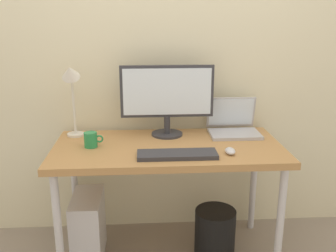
{
  "coord_description": "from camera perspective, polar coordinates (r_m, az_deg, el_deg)",
  "views": [
    {
      "loc": [
        -0.14,
        -2.16,
        1.5
      ],
      "look_at": [
        0.0,
        0.0,
        0.86
      ],
      "focal_mm": 40.92,
      "sensor_mm": 36.0,
      "label": 1
    }
  ],
  "objects": [
    {
      "name": "mouse",
      "position": [
        2.17,
        9.25,
        -3.69
      ],
      "size": [
        0.06,
        0.09,
        0.03
      ],
      "primitive_type": "ellipsoid",
      "color": "silver",
      "rests_on": "desk"
    },
    {
      "name": "laptop",
      "position": [
        2.54,
        9.66,
        0.21
      ],
      "size": [
        0.32,
        0.27,
        0.23
      ],
      "color": "#B2B2B7",
      "rests_on": "desk"
    },
    {
      "name": "desk",
      "position": [
        2.31,
        0.0,
        -4.48
      ],
      "size": [
        1.36,
        0.66,
        0.74
      ],
      "color": "#B7844C",
      "rests_on": "ground_plane"
    },
    {
      "name": "wastebasket",
      "position": [
        2.57,
        7.0,
        -15.37
      ],
      "size": [
        0.26,
        0.26,
        0.3
      ],
      "primitive_type": "cylinder",
      "color": "black",
      "rests_on": "ground_plane"
    },
    {
      "name": "monitor",
      "position": [
        2.41,
        -0.14,
        4.54
      ],
      "size": [
        0.59,
        0.2,
        0.45
      ],
      "color": "#333338",
      "rests_on": "desk"
    },
    {
      "name": "coffee_mug",
      "position": [
        2.29,
        -11.4,
        -2.01
      ],
      "size": [
        0.11,
        0.08,
        0.09
      ],
      "color": "#268C4C",
      "rests_on": "desk"
    },
    {
      "name": "computer_tower",
      "position": [
        2.53,
        -11.77,
        -14.53
      ],
      "size": [
        0.18,
        0.36,
        0.42
      ],
      "primitive_type": "cube",
      "color": "silver",
      "rests_on": "ground_plane"
    },
    {
      "name": "keyboard",
      "position": [
        2.11,
        1.38,
        -4.27
      ],
      "size": [
        0.44,
        0.14,
        0.02
      ],
      "primitive_type": "cube",
      "color": "#333338",
      "rests_on": "desk"
    },
    {
      "name": "desk_lamp",
      "position": [
        2.43,
        -14.21,
        6.12
      ],
      "size": [
        0.11,
        0.16,
        0.48
      ],
      "color": "silver",
      "rests_on": "desk"
    },
    {
      "name": "ground_plane",
      "position": [
        2.63,
        0.0,
        -18.31
      ],
      "size": [
        6.0,
        6.0,
        0.0
      ],
      "primitive_type": "plane",
      "color": "gray"
    },
    {
      "name": "back_wall",
      "position": [
        2.56,
        -0.59,
        11.99
      ],
      "size": [
        4.4,
        0.04,
        2.6
      ],
      "primitive_type": "cube",
      "color": "beige",
      "rests_on": "ground_plane"
    }
  ]
}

